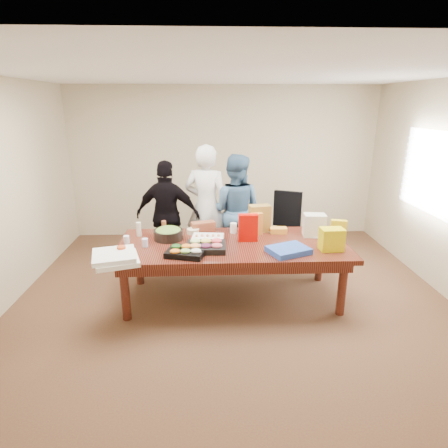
{
  "coord_description": "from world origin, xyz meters",
  "views": [
    {
      "loc": [
        -0.29,
        -4.26,
        2.39
      ],
      "look_at": [
        -0.1,
        0.1,
        0.97
      ],
      "focal_mm": 29.82,
      "sensor_mm": 36.0,
      "label": 1
    }
  ],
  "objects_px": {
    "sheet_cake": "(208,239)",
    "salad_bowl": "(168,234)",
    "office_chair": "(289,230)",
    "person_right": "(235,210)",
    "conference_table": "(232,271)",
    "person_center": "(207,206)"
  },
  "relations": [
    {
      "from": "sheet_cake",
      "to": "salad_bowl",
      "type": "xyz_separation_m",
      "value": [
        -0.5,
        0.12,
        0.03
      ]
    },
    {
      "from": "office_chair",
      "to": "person_right",
      "type": "xyz_separation_m",
      "value": [
        -0.84,
        0.01,
        0.32
      ]
    },
    {
      "from": "conference_table",
      "to": "salad_bowl",
      "type": "bearing_deg",
      "value": 167.0
    },
    {
      "from": "office_chair",
      "to": "person_center",
      "type": "xyz_separation_m",
      "value": [
        -1.27,
        -0.02,
        0.4
      ]
    },
    {
      "from": "person_center",
      "to": "salad_bowl",
      "type": "distance_m",
      "value": 1.04
    },
    {
      "from": "office_chair",
      "to": "salad_bowl",
      "type": "relative_size",
      "value": 2.81
    },
    {
      "from": "office_chair",
      "to": "salad_bowl",
      "type": "distance_m",
      "value": 2.01
    },
    {
      "from": "person_right",
      "to": "office_chair",
      "type": "bearing_deg",
      "value": -165.0
    },
    {
      "from": "person_center",
      "to": "salad_bowl",
      "type": "bearing_deg",
      "value": 79.2
    },
    {
      "from": "office_chair",
      "to": "person_right",
      "type": "distance_m",
      "value": 0.9
    },
    {
      "from": "person_right",
      "to": "salad_bowl",
      "type": "height_order",
      "value": "person_right"
    },
    {
      "from": "person_center",
      "to": "person_right",
      "type": "xyz_separation_m",
      "value": [
        0.43,
        0.04,
        -0.07
      ]
    },
    {
      "from": "person_right",
      "to": "sheet_cake",
      "type": "height_order",
      "value": "person_right"
    },
    {
      "from": "person_right",
      "to": "salad_bowl",
      "type": "relative_size",
      "value": 4.56
    },
    {
      "from": "conference_table",
      "to": "person_center",
      "type": "height_order",
      "value": "person_center"
    },
    {
      "from": "person_right",
      "to": "person_center",
      "type": "bearing_deg",
      "value": 20.91
    },
    {
      "from": "conference_table",
      "to": "office_chair",
      "type": "distance_m",
      "value": 1.48
    },
    {
      "from": "office_chair",
      "to": "person_right",
      "type": "height_order",
      "value": "person_right"
    },
    {
      "from": "office_chair",
      "to": "salad_bowl",
      "type": "height_order",
      "value": "office_chair"
    },
    {
      "from": "person_center",
      "to": "sheet_cake",
      "type": "bearing_deg",
      "value": 107.67
    },
    {
      "from": "person_center",
      "to": "person_right",
      "type": "height_order",
      "value": "person_center"
    },
    {
      "from": "person_center",
      "to": "conference_table",
      "type": "bearing_deg",
      "value": 123.09
    }
  ]
}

